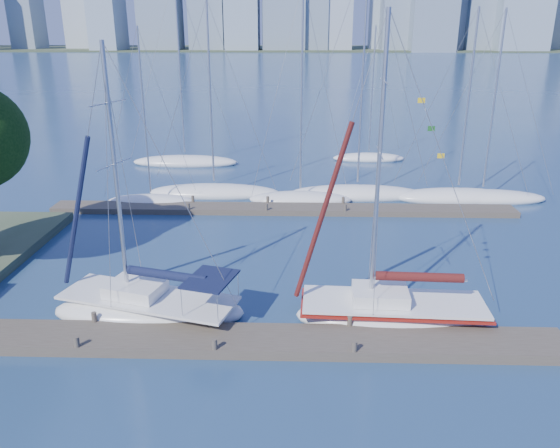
{
  "coord_description": "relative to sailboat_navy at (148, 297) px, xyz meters",
  "views": [
    {
      "loc": [
        2.86,
        -17.75,
        11.25
      ],
      "look_at": [
        2.2,
        4.0,
        3.45
      ],
      "focal_mm": 35.0,
      "sensor_mm": 36.0,
      "label": 1
    }
  ],
  "objects": [
    {
      "name": "bg_boat_6",
      "position": [
        -3.7,
        26.74,
        -0.6
      ],
      "size": [
        9.37,
        6.06,
        15.95
      ],
      "rotation": [
        0.0,
        0.0,
        0.43
      ],
      "color": "white",
      "rests_on": "ground"
    },
    {
      "name": "bg_boat_5",
      "position": [
        18.89,
        16.7,
        -0.64
      ],
      "size": [
        9.01,
        5.16,
        12.84
      ],
      "rotation": [
        0.0,
        0.0,
        -0.35
      ],
      "color": "white",
      "rests_on": "ground"
    },
    {
      "name": "sailboat_maroon",
      "position": [
        9.98,
        -0.07,
        0.11
      ],
      "size": [
        7.95,
        2.92,
        12.5
      ],
      "rotation": [
        0.0,
        0.0,
        -0.05
      ],
      "color": "white",
      "rests_on": "ground"
    },
    {
      "name": "ground",
      "position": [
        3.16,
        -2.06,
        -0.9
      ],
      "size": [
        700.0,
        700.0,
        0.0
      ],
      "primitive_type": "plane",
      "color": "navy",
      "rests_on": "ground"
    },
    {
      "name": "bg_boat_4",
      "position": [
        17.23,
        16.77,
        -0.62
      ],
      "size": [
        9.13,
        4.6,
        12.95
      ],
      "rotation": [
        0.0,
        0.0,
        -0.25
      ],
      "color": "white",
      "rests_on": "ground"
    },
    {
      "name": "bg_boat_1",
      "position": [
        0.2,
        17.43,
        -0.63
      ],
      "size": [
        9.65,
        5.37,
        13.44
      ],
      "rotation": [
        0.0,
        0.0,
        -0.33
      ],
      "color": "white",
      "rests_on": "ground"
    },
    {
      "name": "bg_boat_7",
      "position": [
        12.58,
        28.96,
        -0.66
      ],
      "size": [
        6.66,
        4.47,
        11.84
      ],
      "rotation": [
        0.0,
        0.0,
        0.43
      ],
      "color": "white",
      "rests_on": "ground"
    },
    {
      "name": "near_dock",
      "position": [
        3.16,
        -2.06,
        -0.7
      ],
      "size": [
        26.0,
        2.0,
        0.4
      ],
      "primitive_type": "cube",
      "color": "#494035",
      "rests_on": "ground"
    },
    {
      "name": "sailboat_navy",
      "position": [
        0.0,
        0.0,
        0.0
      ],
      "size": [
        8.29,
        4.62,
        11.44
      ],
      "rotation": [
        0.0,
        0.0,
        -0.27
      ],
      "color": "white",
      "rests_on": "ground"
    },
    {
      "name": "bg_boat_2",
      "position": [
        6.33,
        16.0,
        -0.62
      ],
      "size": [
        7.32,
        4.84,
        14.35
      ],
      "rotation": [
        0.0,
        0.0,
        0.41
      ],
      "color": "white",
      "rests_on": "ground"
    },
    {
      "name": "far_dock",
      "position": [
        5.16,
        13.94,
        -0.72
      ],
      "size": [
        30.0,
        1.8,
        0.36
      ],
      "primitive_type": "cube",
      "color": "#494035",
      "rests_on": "ground"
    },
    {
      "name": "far_shore",
      "position": [
        3.16,
        317.94,
        -0.9
      ],
      "size": [
        800.0,
        100.0,
        1.5
      ],
      "primitive_type": "cube",
      "color": "#38472D",
      "rests_on": "ground"
    },
    {
      "name": "bg_boat_0",
      "position": [
        -3.79,
        15.29,
        -0.66
      ],
      "size": [
        6.3,
        3.34,
        11.75
      ],
      "rotation": [
        0.0,
        0.0,
        0.25
      ],
      "color": "white",
      "rests_on": "ground"
    },
    {
      "name": "bg_boat_3",
      "position": [
        10.35,
        17.35,
        -0.59
      ],
      "size": [
        9.79,
        3.6,
        16.58
      ],
      "rotation": [
        0.0,
        0.0,
        -0.12
      ],
      "color": "white",
      "rests_on": "ground"
    }
  ]
}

